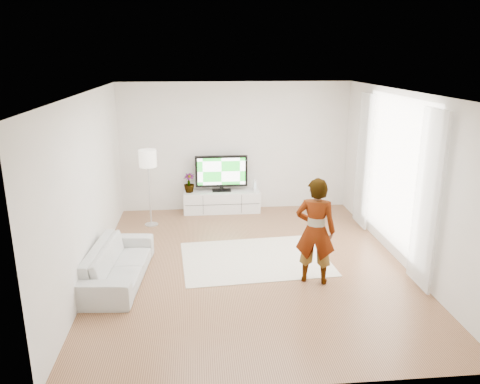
{
  "coord_description": "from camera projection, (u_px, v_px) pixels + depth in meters",
  "views": [
    {
      "loc": [
        -0.84,
        -7.05,
        3.34
      ],
      "look_at": [
        -0.14,
        0.4,
        1.14
      ],
      "focal_mm": 35.0,
      "sensor_mm": 36.0,
      "label": 1
    }
  ],
  "objects": [
    {
      "name": "floor",
      "position": [
        251.0,
        264.0,
        7.75
      ],
      "size": [
        6.0,
        6.0,
        0.0
      ],
      "primitive_type": "plane",
      "color": "#A37149",
      "rests_on": "ground"
    },
    {
      "name": "ceiling",
      "position": [
        252.0,
        92.0,
        6.96
      ],
      "size": [
        6.0,
        6.0,
        0.0
      ],
      "primitive_type": "plane",
      "color": "white",
      "rests_on": "wall_back"
    },
    {
      "name": "wall_left",
      "position": [
        89.0,
        187.0,
        7.14
      ],
      "size": [
        0.02,
        6.0,
        2.8
      ],
      "primitive_type": "cube",
      "color": "white",
      "rests_on": "floor"
    },
    {
      "name": "wall_right",
      "position": [
        404.0,
        179.0,
        7.58
      ],
      "size": [
        0.02,
        6.0,
        2.8
      ],
      "primitive_type": "cube",
      "color": "white",
      "rests_on": "floor"
    },
    {
      "name": "wall_back",
      "position": [
        235.0,
        147.0,
        10.22
      ],
      "size": [
        5.0,
        0.02,
        2.8
      ],
      "primitive_type": "cube",
      "color": "white",
      "rests_on": "floor"
    },
    {
      "name": "wall_front",
      "position": [
        287.0,
        265.0,
        4.49
      ],
      "size": [
        5.0,
        0.02,
        2.8
      ],
      "primitive_type": "cube",
      "color": "white",
      "rests_on": "floor"
    },
    {
      "name": "window",
      "position": [
        395.0,
        172.0,
        7.85
      ],
      "size": [
        0.01,
        2.6,
        2.5
      ],
      "primitive_type": "cube",
      "color": "white",
      "rests_on": "wall_right"
    },
    {
      "name": "curtain_near",
      "position": [
        427.0,
        201.0,
        6.63
      ],
      "size": [
        0.04,
        0.7,
        2.6
      ],
      "primitive_type": "cube",
      "color": "white",
      "rests_on": "floor"
    },
    {
      "name": "curtain_far",
      "position": [
        364.0,
        161.0,
        9.12
      ],
      "size": [
        0.04,
        0.7,
        2.6
      ],
      "primitive_type": "cube",
      "color": "white",
      "rests_on": "floor"
    },
    {
      "name": "media_console",
      "position": [
        222.0,
        201.0,
        10.3
      ],
      "size": [
        1.66,
        0.47,
        0.47
      ],
      "color": "white",
      "rests_on": "floor"
    },
    {
      "name": "television",
      "position": [
        221.0,
        172.0,
        10.14
      ],
      "size": [
        1.13,
        0.22,
        0.79
      ],
      "color": "black",
      "rests_on": "media_console"
    },
    {
      "name": "game_console",
      "position": [
        255.0,
        185.0,
        10.27
      ],
      "size": [
        0.06,
        0.17,
        0.23
      ],
      "rotation": [
        0.0,
        0.0,
        0.03
      ],
      "color": "white",
      "rests_on": "media_console"
    },
    {
      "name": "potted_plant",
      "position": [
        189.0,
        183.0,
        10.11
      ],
      "size": [
        0.27,
        0.27,
        0.41
      ],
      "primitive_type": "imported",
      "rotation": [
        0.0,
        0.0,
        -0.16
      ],
      "color": "#3F7238",
      "rests_on": "media_console"
    },
    {
      "name": "rug",
      "position": [
        255.0,
        259.0,
        7.95
      ],
      "size": [
        2.56,
        1.93,
        0.01
      ],
      "primitive_type": "cube",
      "rotation": [
        0.0,
        0.0,
        0.07
      ],
      "color": "#EEE3CA",
      "rests_on": "floor"
    },
    {
      "name": "player",
      "position": [
        315.0,
        231.0,
        6.94
      ],
      "size": [
        0.69,
        0.56,
        1.63
      ],
      "primitive_type": "imported",
      "rotation": [
        0.0,
        0.0,
        2.81
      ],
      "color": "#334772",
      "rests_on": "rug"
    },
    {
      "name": "sofa",
      "position": [
        118.0,
        263.0,
        7.13
      ],
      "size": [
        0.92,
        1.99,
        0.56
      ],
      "primitive_type": "imported",
      "rotation": [
        0.0,
        0.0,
        1.48
      ],
      "color": "#BABAB5",
      "rests_on": "floor"
    },
    {
      "name": "floor_lamp",
      "position": [
        148.0,
        162.0,
        9.18
      ],
      "size": [
        0.35,
        0.35,
        1.56
      ],
      "color": "silver",
      "rests_on": "floor"
    }
  ]
}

